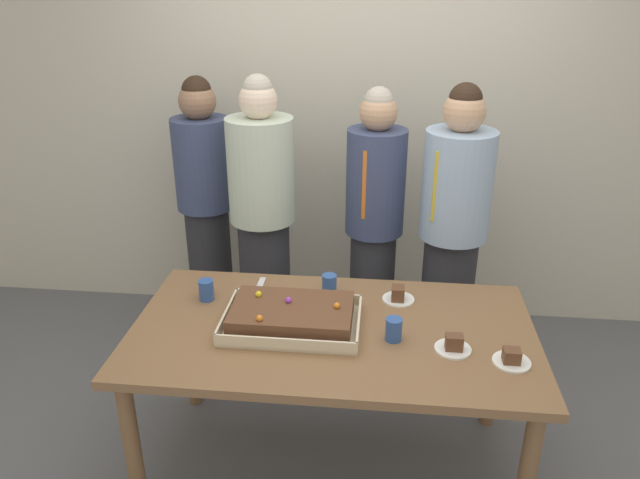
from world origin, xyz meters
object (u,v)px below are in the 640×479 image
(person_striped_tie_right, at_px, (374,226))
(person_serving_front, at_px, (263,222))
(drink_cup_nearest, at_px, (394,329))
(drink_cup_far_end, at_px, (206,290))
(drink_cup_middle, at_px, (329,284))
(person_far_right_suit, at_px, (206,207))
(person_green_shirt_behind, at_px, (452,236))
(plated_slice_far_left, at_px, (398,296))
(plated_slice_near_left, at_px, (453,346))
(cake_server_utensil, at_px, (259,287))
(plated_slice_near_right, at_px, (512,359))
(sheet_cake, at_px, (292,317))
(party_table, at_px, (332,345))

(person_striped_tie_right, bearing_deg, person_serving_front, -65.87)
(drink_cup_nearest, distance_m, drink_cup_far_end, 0.91)
(drink_cup_middle, xyz_separation_m, person_far_right_suit, (-0.84, 0.85, 0.04))
(drink_cup_nearest, bearing_deg, person_green_shirt_behind, 70.64)
(drink_cup_far_end, bearing_deg, drink_cup_middle, 11.55)
(plated_slice_far_left, relative_size, person_serving_front, 0.09)
(plated_slice_near_left, distance_m, person_striped_tie_right, 1.15)
(cake_server_utensil, relative_size, person_green_shirt_behind, 0.12)
(plated_slice_near_right, distance_m, drink_cup_nearest, 0.48)
(person_green_shirt_behind, height_order, person_far_right_suit, person_green_shirt_behind)
(plated_slice_near_right, relative_size, person_far_right_suit, 0.09)
(plated_slice_far_left, bearing_deg, person_far_right_suit, 142.83)
(plated_slice_far_left, relative_size, person_far_right_suit, 0.09)
(plated_slice_near_right, bearing_deg, person_green_shirt_behind, 97.83)
(person_striped_tie_right, xyz_separation_m, person_far_right_suit, (-1.04, 0.18, 0.01))
(person_green_shirt_behind, xyz_separation_m, person_striped_tie_right, (-0.43, 0.13, -0.02))
(sheet_cake, distance_m, plated_slice_near_left, 0.69)
(drink_cup_middle, xyz_separation_m, person_striped_tie_right, (0.19, 0.68, 0.03))
(drink_cup_far_end, distance_m, person_striped_tie_right, 1.10)
(person_far_right_suit, bearing_deg, plated_slice_near_right, 18.75)
(person_serving_front, bearing_deg, drink_cup_middle, 17.18)
(person_serving_front, bearing_deg, sheet_cake, -0.01)
(plated_slice_near_right, relative_size, drink_cup_middle, 1.50)
(party_table, height_order, plated_slice_far_left, plated_slice_far_left)
(plated_slice_far_left, height_order, person_far_right_suit, person_far_right_suit)
(party_table, xyz_separation_m, cake_server_utensil, (-0.39, 0.32, 0.09))
(sheet_cake, xyz_separation_m, drink_cup_nearest, (0.44, -0.06, 0.00))
(drink_cup_middle, bearing_deg, person_striped_tie_right, 73.99)
(party_table, distance_m, cake_server_utensil, 0.51)
(person_green_shirt_behind, relative_size, person_striped_tie_right, 1.03)
(drink_cup_nearest, distance_m, cake_server_utensil, 0.76)
(sheet_cake, xyz_separation_m, person_green_shirt_behind, (0.76, 0.85, 0.05))
(party_table, bearing_deg, person_striped_tie_right, 81.16)
(person_serving_front, bearing_deg, plated_slice_near_left, 25.28)
(person_serving_front, bearing_deg, party_table, 9.37)
(person_green_shirt_behind, bearing_deg, plated_slice_near_right, 49.53)
(sheet_cake, bearing_deg, person_serving_front, 108.32)
(drink_cup_middle, bearing_deg, person_serving_front, 125.50)
(drink_cup_far_end, bearing_deg, person_serving_front, 79.97)
(sheet_cake, distance_m, drink_cup_far_end, 0.47)
(plated_slice_far_left, xyz_separation_m, person_striped_tie_right, (-0.13, 0.71, 0.05))
(cake_server_utensil, bearing_deg, sheet_cake, -56.96)
(plated_slice_near_left, distance_m, drink_cup_far_end, 1.15)
(drink_cup_far_end, height_order, cake_server_utensil, drink_cup_far_end)
(plated_slice_near_right, relative_size, person_striped_tie_right, 0.09)
(drink_cup_middle, xyz_separation_m, person_green_shirt_behind, (0.62, 0.55, 0.05))
(person_far_right_suit, bearing_deg, plated_slice_far_left, 21.34)
(drink_cup_nearest, relative_size, drink_cup_far_end, 1.00)
(plated_slice_near_left, bearing_deg, cake_server_utensil, 153.79)
(drink_cup_middle, height_order, cake_server_utensil, drink_cup_middle)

